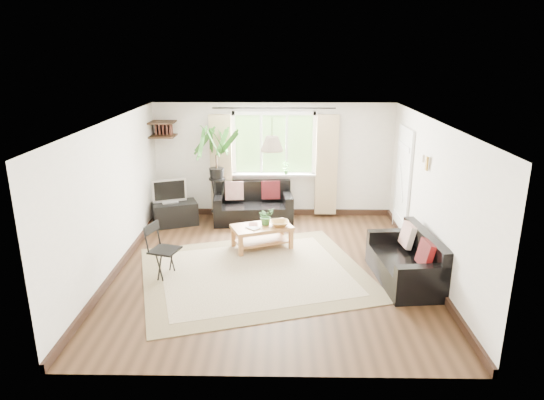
{
  "coord_description": "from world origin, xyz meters",
  "views": [
    {
      "loc": [
        0.13,
        -7.24,
        3.42
      ],
      "look_at": [
        0.0,
        0.4,
        1.05
      ],
      "focal_mm": 32.0,
      "sensor_mm": 36.0,
      "label": 1
    }
  ],
  "objects_px": {
    "coffee_table": "(262,237)",
    "sofa_back": "(253,204)",
    "tv_stand": "(175,214)",
    "folding_chair": "(165,251)",
    "palm_stand": "(217,175)",
    "sofa_right": "(405,259)"
  },
  "relations": [
    {
      "from": "tv_stand",
      "to": "folding_chair",
      "type": "bearing_deg",
      "value": -102.57
    },
    {
      "from": "coffee_table",
      "to": "palm_stand",
      "type": "xyz_separation_m",
      "value": [
        -0.97,
        1.44,
        0.79
      ]
    },
    {
      "from": "folding_chair",
      "to": "sofa_back",
      "type": "bearing_deg",
      "value": -8.38
    },
    {
      "from": "coffee_table",
      "to": "tv_stand",
      "type": "bearing_deg",
      "value": 146.41
    },
    {
      "from": "sofa_back",
      "to": "coffee_table",
      "type": "relative_size",
      "value": 1.55
    },
    {
      "from": "sofa_right",
      "to": "tv_stand",
      "type": "bearing_deg",
      "value": -127.19
    },
    {
      "from": "palm_stand",
      "to": "folding_chair",
      "type": "distance_m",
      "value": 2.72
    },
    {
      "from": "folding_chair",
      "to": "sofa_right",
      "type": "bearing_deg",
      "value": -74.42
    },
    {
      "from": "tv_stand",
      "to": "palm_stand",
      "type": "relative_size",
      "value": 0.44
    },
    {
      "from": "sofa_right",
      "to": "tv_stand",
      "type": "relative_size",
      "value": 1.79
    },
    {
      "from": "tv_stand",
      "to": "folding_chair",
      "type": "relative_size",
      "value": 1.01
    },
    {
      "from": "coffee_table",
      "to": "sofa_back",
      "type": "bearing_deg",
      "value": 99.41
    },
    {
      "from": "sofa_back",
      "to": "tv_stand",
      "type": "distance_m",
      "value": 1.6
    },
    {
      "from": "sofa_right",
      "to": "coffee_table",
      "type": "height_order",
      "value": "sofa_right"
    },
    {
      "from": "sofa_back",
      "to": "coffee_table",
      "type": "distance_m",
      "value": 1.46
    },
    {
      "from": "palm_stand",
      "to": "folding_chair",
      "type": "height_order",
      "value": "palm_stand"
    },
    {
      "from": "sofa_right",
      "to": "coffee_table",
      "type": "relative_size",
      "value": 1.51
    },
    {
      "from": "sofa_right",
      "to": "folding_chair",
      "type": "height_order",
      "value": "folding_chair"
    },
    {
      "from": "coffee_table",
      "to": "folding_chair",
      "type": "relative_size",
      "value": 1.2
    },
    {
      "from": "sofa_back",
      "to": "palm_stand",
      "type": "height_order",
      "value": "palm_stand"
    },
    {
      "from": "tv_stand",
      "to": "sofa_back",
      "type": "bearing_deg",
      "value": -12.86
    },
    {
      "from": "sofa_right",
      "to": "palm_stand",
      "type": "height_order",
      "value": "palm_stand"
    }
  ]
}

